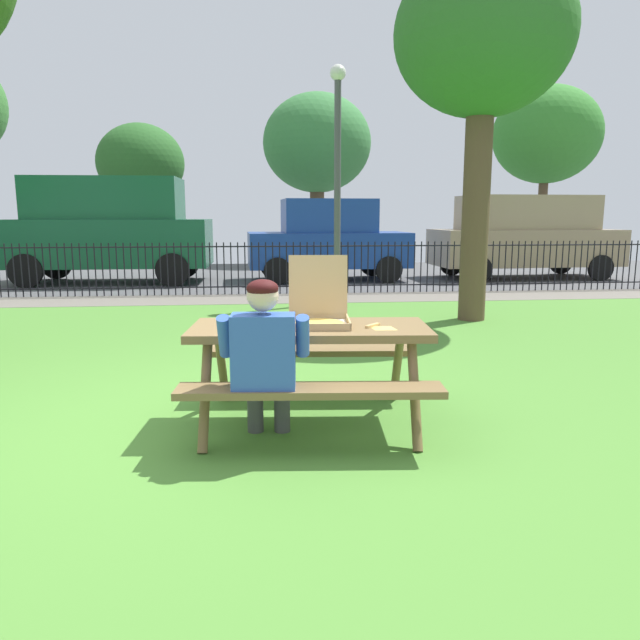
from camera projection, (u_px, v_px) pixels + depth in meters
ground at (208, 365)px, 6.50m from camera, size 28.00×11.63×0.02m
cobblestone_walkway at (230, 299)px, 11.51m from camera, size 28.00×1.40×0.01m
street_asphalt at (238, 276)px, 16.04m from camera, size 28.00×7.84×0.01m
picnic_table_foreground at (310, 348)px, 4.57m from camera, size 1.91×1.62×0.79m
pizza_box_open at (319, 311)px, 4.61m from camera, size 0.50×0.53×0.52m
pizza_slice_on_table at (381, 327)px, 4.46m from camera, size 0.25×0.25×0.02m
adult_at_table at (265, 356)px, 4.06m from camera, size 0.62×0.61×1.19m
iron_fence_streetside at (231, 268)px, 12.10m from camera, size 23.48×0.03×1.06m
lamp_post_walkway at (338, 161)px, 10.61m from camera, size 0.28×0.28×4.17m
tree_by_fence at (483, 40)px, 8.58m from camera, size 2.58×2.58×5.33m
parked_car_left at (109, 228)px, 14.12m from camera, size 4.73×2.13×2.46m
parked_car_center at (328, 239)px, 14.69m from camera, size 3.98×1.99×1.98m
parked_car_right at (525, 235)px, 15.18m from camera, size 4.66×2.08×2.08m
far_tree_midleft at (141, 164)px, 19.51m from camera, size 2.81×2.81×4.54m
far_tree_center at (317, 144)px, 19.96m from camera, size 3.61×3.61×5.59m
far_tree_midright at (547, 135)px, 20.69m from camera, size 3.68×3.68×6.00m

